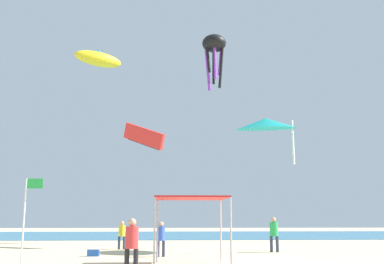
{
  "coord_description": "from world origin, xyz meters",
  "views": [
    {
      "loc": [
        -3.58,
        -17.7,
        1.91
      ],
      "look_at": [
        -2.05,
        15.52,
        8.3
      ],
      "focal_mm": 40.95,
      "sensor_mm": 36.0,
      "label": 1
    }
  ],
  "objects_px": {
    "cooler_box": "(94,252)",
    "kite_delta_teal": "(266,124)",
    "person_leftmost": "(132,241)",
    "person_near_tent": "(161,236)",
    "kite_octopus_black": "(214,46)",
    "kite_parafoil_red": "(144,136)",
    "banner_flag": "(26,214)",
    "canopy_tent": "(191,201)",
    "person_far_shore": "(274,231)",
    "kite_inflatable_yellow": "(98,59)",
    "person_central": "(122,233)"
  },
  "relations": [
    {
      "from": "person_near_tent",
      "to": "person_central",
      "type": "xyz_separation_m",
      "value": [
        -2.41,
        4.87,
        -0.01
      ]
    },
    {
      "from": "person_central",
      "to": "kite_delta_teal",
      "type": "height_order",
      "value": "kite_delta_teal"
    },
    {
      "from": "person_far_shore",
      "to": "kite_parafoil_red",
      "type": "xyz_separation_m",
      "value": [
        -7.44,
        4.24,
        5.96
      ]
    },
    {
      "from": "person_far_shore",
      "to": "banner_flag",
      "type": "height_order",
      "value": "banner_flag"
    },
    {
      "from": "cooler_box",
      "to": "kite_inflatable_yellow",
      "type": "relative_size",
      "value": 0.11
    },
    {
      "from": "person_leftmost",
      "to": "kite_parafoil_red",
      "type": "relative_size",
      "value": 0.64
    },
    {
      "from": "kite_parafoil_red",
      "to": "banner_flag",
      "type": "bearing_deg",
      "value": -67.38
    },
    {
      "from": "kite_parafoil_red",
      "to": "cooler_box",
      "type": "bearing_deg",
      "value": -70.08
    },
    {
      "from": "kite_inflatable_yellow",
      "to": "kite_parafoil_red",
      "type": "distance_m",
      "value": 18.77
    },
    {
      "from": "kite_octopus_black",
      "to": "kite_inflatable_yellow",
      "type": "distance_m",
      "value": 14.77
    },
    {
      "from": "canopy_tent",
      "to": "person_far_shore",
      "type": "height_order",
      "value": "canopy_tent"
    },
    {
      "from": "banner_flag",
      "to": "kite_parafoil_red",
      "type": "height_order",
      "value": "kite_parafoil_red"
    },
    {
      "from": "kite_delta_teal",
      "to": "kite_octopus_black",
      "type": "xyz_separation_m",
      "value": [
        -2.05,
        8.81,
        8.2
      ]
    },
    {
      "from": "canopy_tent",
      "to": "kite_octopus_black",
      "type": "bearing_deg",
      "value": 80.71
    },
    {
      "from": "kite_octopus_black",
      "to": "banner_flag",
      "type": "bearing_deg",
      "value": 34.59
    },
    {
      "from": "person_far_shore",
      "to": "kite_inflatable_yellow",
      "type": "bearing_deg",
      "value": 156.19
    },
    {
      "from": "person_near_tent",
      "to": "kite_octopus_black",
      "type": "bearing_deg",
      "value": -136.09
    },
    {
      "from": "person_leftmost",
      "to": "kite_parafoil_red",
      "type": "xyz_separation_m",
      "value": [
        -0.54,
        13.1,
        5.97
      ]
    },
    {
      "from": "person_near_tent",
      "to": "person_leftmost",
      "type": "xyz_separation_m",
      "value": [
        -0.83,
        -6.35,
        0.11
      ]
    },
    {
      "from": "kite_inflatable_yellow",
      "to": "kite_parafoil_red",
      "type": "relative_size",
      "value": 1.79
    },
    {
      "from": "person_near_tent",
      "to": "cooler_box",
      "type": "distance_m",
      "value": 3.4
    },
    {
      "from": "cooler_box",
      "to": "kite_delta_teal",
      "type": "bearing_deg",
      "value": 13.12
    },
    {
      "from": "person_leftmost",
      "to": "banner_flag",
      "type": "bearing_deg",
      "value": 11.31
    },
    {
      "from": "person_near_tent",
      "to": "cooler_box",
      "type": "xyz_separation_m",
      "value": [
        -3.27,
        0.53,
        -0.79
      ]
    },
    {
      "from": "person_leftmost",
      "to": "kite_delta_teal",
      "type": "xyz_separation_m",
      "value": [
        6.68,
        9.0,
        6.02
      ]
    },
    {
      "from": "person_far_shore",
      "to": "person_leftmost",
      "type": "bearing_deg",
      "value": -96.9
    },
    {
      "from": "canopy_tent",
      "to": "kite_parafoil_red",
      "type": "bearing_deg",
      "value": 103.7
    },
    {
      "from": "kite_inflatable_yellow",
      "to": "person_near_tent",
      "type": "bearing_deg",
      "value": -104.59
    },
    {
      "from": "cooler_box",
      "to": "kite_inflatable_yellow",
      "type": "height_order",
      "value": "kite_inflatable_yellow"
    },
    {
      "from": "person_leftmost",
      "to": "kite_delta_teal",
      "type": "height_order",
      "value": "kite_delta_teal"
    },
    {
      "from": "person_far_shore",
      "to": "banner_flag",
      "type": "xyz_separation_m",
      "value": [
        -10.62,
        -8.34,
        0.88
      ]
    },
    {
      "from": "canopy_tent",
      "to": "kite_delta_teal",
      "type": "xyz_separation_m",
      "value": [
        4.59,
        6.7,
        4.6
      ]
    },
    {
      "from": "kite_inflatable_yellow",
      "to": "kite_delta_teal",
      "type": "bearing_deg",
      "value": -88.17
    },
    {
      "from": "person_central",
      "to": "kite_inflatable_yellow",
      "type": "distance_m",
      "value": 23.79
    },
    {
      "from": "person_central",
      "to": "kite_inflatable_yellow",
      "type": "xyz_separation_m",
      "value": [
        -4.69,
        16.29,
        16.69
      ]
    },
    {
      "from": "person_near_tent",
      "to": "kite_inflatable_yellow",
      "type": "relative_size",
      "value": 0.32
    },
    {
      "from": "kite_octopus_black",
      "to": "kite_parafoil_red",
      "type": "relative_size",
      "value": 1.57
    },
    {
      "from": "canopy_tent",
      "to": "person_far_shore",
      "type": "bearing_deg",
      "value": 53.8
    },
    {
      "from": "person_near_tent",
      "to": "banner_flag",
      "type": "relative_size",
      "value": 0.51
    },
    {
      "from": "person_near_tent",
      "to": "kite_delta_teal",
      "type": "relative_size",
      "value": 0.39
    },
    {
      "from": "person_leftmost",
      "to": "person_central",
      "type": "xyz_separation_m",
      "value": [
        -1.57,
        11.21,
        -0.13
      ]
    },
    {
      "from": "banner_flag",
      "to": "cooler_box",
      "type": "xyz_separation_m",
      "value": [
        1.29,
        6.35,
        -1.79
      ]
    },
    {
      "from": "person_far_shore",
      "to": "banner_flag",
      "type": "relative_size",
      "value": 0.58
    },
    {
      "from": "person_near_tent",
      "to": "kite_delta_teal",
      "type": "bearing_deg",
      "value": 176.63
    },
    {
      "from": "person_leftmost",
      "to": "person_near_tent",
      "type": "bearing_deg",
      "value": -78.21
    },
    {
      "from": "canopy_tent",
      "to": "banner_flag",
      "type": "height_order",
      "value": "banner_flag"
    },
    {
      "from": "person_near_tent",
      "to": "kite_octopus_black",
      "type": "height_order",
      "value": "kite_octopus_black"
    },
    {
      "from": "kite_octopus_black",
      "to": "kite_parafoil_red",
      "type": "distance_m",
      "value": 10.82
    },
    {
      "from": "canopy_tent",
      "to": "kite_octopus_black",
      "type": "height_order",
      "value": "kite_octopus_black"
    },
    {
      "from": "banner_flag",
      "to": "kite_delta_teal",
      "type": "height_order",
      "value": "kite_delta_teal"
    }
  ]
}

